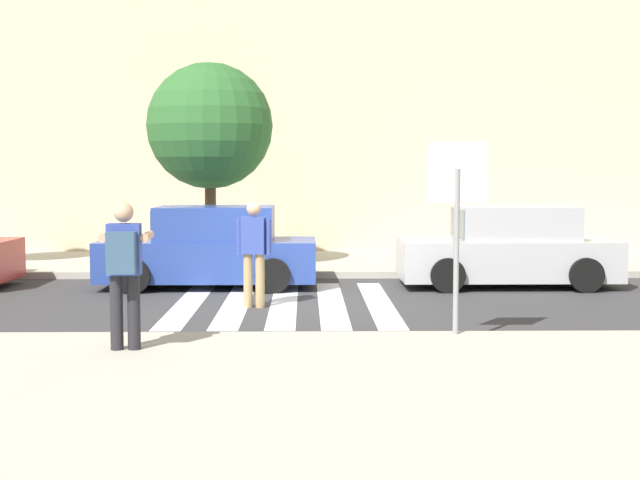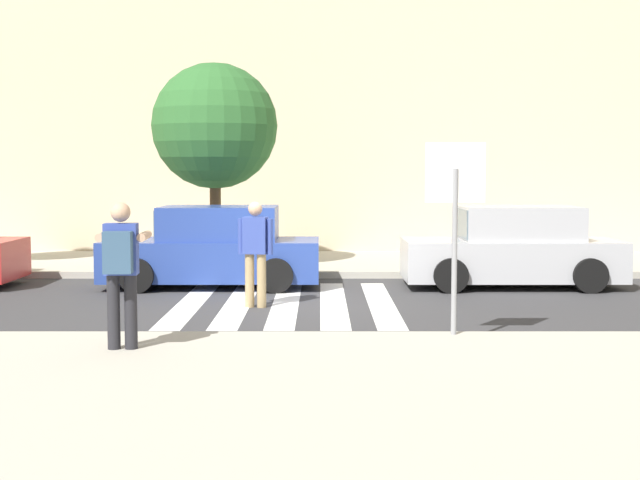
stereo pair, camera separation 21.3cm
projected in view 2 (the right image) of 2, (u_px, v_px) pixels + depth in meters
ground_plane at (284, 305)px, 14.80m from camera, size 120.00×120.00×0.00m
sidewalk_near at (259, 395)px, 8.61m from camera, size 60.00×6.00×0.14m
sidewalk_far at (294, 263)px, 20.77m from camera, size 60.00×4.80×0.14m
building_facade_far at (298, 132)px, 24.91m from camera, size 56.00×4.00×6.61m
crosswalk_stripe_0 at (190, 303)px, 14.99m from camera, size 0.44×5.20×0.01m
crosswalk_stripe_1 at (237, 303)px, 14.99m from camera, size 0.44×5.20×0.01m
crosswalk_stripe_2 at (284, 303)px, 15.00m from camera, size 0.44×5.20×0.01m
crosswalk_stripe_3 at (332, 303)px, 15.00m from camera, size 0.44×5.20×0.01m
crosswalk_stripe_4 at (379, 303)px, 15.00m from camera, size 0.44×5.20×0.01m
stop_sign at (453, 195)px, 11.26m from camera, size 0.76×0.08×2.45m
photographer_with_backpack at (119, 262)px, 10.35m from camera, size 0.61×0.86×1.72m
pedestrian_crossing at (254, 248)px, 14.47m from camera, size 0.57×0.30×1.72m
parked_car_blue at (212, 249)px, 17.03m from camera, size 4.10×1.92×1.55m
parked_car_silver at (511, 249)px, 17.04m from camera, size 4.10×1.92×1.55m
street_tree_center at (213, 127)px, 18.93m from camera, size 2.68×2.68×4.37m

